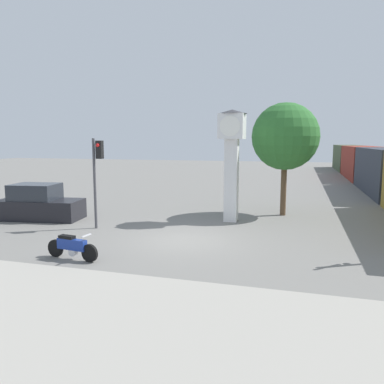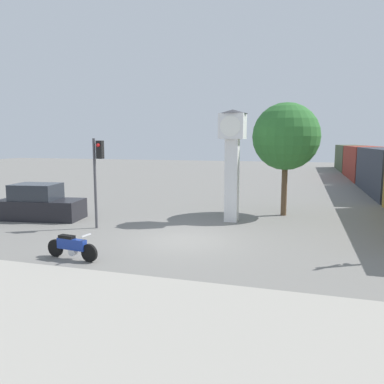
{
  "view_description": "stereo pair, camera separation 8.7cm",
  "coord_description": "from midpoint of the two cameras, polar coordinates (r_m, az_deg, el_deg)",
  "views": [
    {
      "loc": [
        4.32,
        -13.94,
        3.94
      ],
      "look_at": [
        0.29,
        0.03,
        1.96
      ],
      "focal_mm": 35.0,
      "sensor_mm": 36.0,
      "label": 1
    },
    {
      "loc": [
        4.4,
        -13.91,
        3.94
      ],
      "look_at": [
        0.29,
        0.03,
        1.96
      ],
      "focal_mm": 35.0,
      "sensor_mm": 36.0,
      "label": 2
    }
  ],
  "objects": [
    {
      "name": "traffic_light",
      "position": [
        17.21,
        -14.06,
        3.74
      ],
      "size": [
        0.5,
        0.35,
        4.06
      ],
      "color": "#47474C",
      "rests_on": "ground_plane"
    },
    {
      "name": "clock_tower",
      "position": [
        18.33,
        6.29,
        6.64
      ],
      "size": [
        1.43,
        1.43,
        5.44
      ],
      "color": "white",
      "rests_on": "ground_plane"
    },
    {
      "name": "street_tree",
      "position": [
        20.3,
        14.24,
        8.16
      ],
      "size": [
        3.5,
        3.5,
        5.93
      ],
      "color": "brown",
      "rests_on": "ground_plane"
    },
    {
      "name": "motorcycle",
      "position": [
        13.28,
        -17.68,
        -7.92
      ],
      "size": [
        2.04,
        0.49,
        0.9
      ],
      "rotation": [
        0.0,
        0.0,
        -0.13
      ],
      "color": "black",
      "rests_on": "ground_plane"
    },
    {
      "name": "freight_train",
      "position": [
        37.75,
        25.86,
        3.59
      ],
      "size": [
        2.8,
        47.98,
        3.4
      ],
      "color": "olive",
      "rests_on": "ground_plane"
    },
    {
      "name": "parked_car",
      "position": [
        20.53,
        -22.1,
        -1.75
      ],
      "size": [
        4.41,
        2.38,
        1.8
      ],
      "rotation": [
        0.0,
        0.0,
        0.14
      ],
      "color": "black",
      "rests_on": "ground_plane"
    },
    {
      "name": "ground_plane",
      "position": [
        15.11,
        -0.94,
        -7.35
      ],
      "size": [
        120.0,
        120.0,
        0.0
      ],
      "primitive_type": "plane",
      "color": "slate"
    },
    {
      "name": "sidewalk_strip",
      "position": [
        8.77,
        -16.34,
        -18.9
      ],
      "size": [
        36.0,
        6.0,
        0.1
      ],
      "color": "#9E998E",
      "rests_on": "ground_plane"
    }
  ]
}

